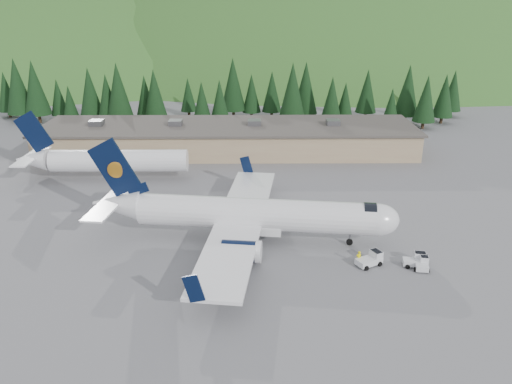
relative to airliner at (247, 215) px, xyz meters
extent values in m
plane|color=#59595E|center=(1.09, -0.14, -3.33)|extent=(600.00, 600.00, 0.00)
cylinder|color=white|center=(1.09, -0.14, 0.17)|extent=(29.08, 7.47, 3.87)
ellipsoid|color=white|center=(15.39, -1.95, 0.17)|extent=(5.48, 4.47, 3.87)
cylinder|color=black|center=(14.37, -1.82, 0.63)|extent=(1.83, 3.35, 3.19)
cone|color=white|center=(-16.27, 2.07, 0.58)|extent=(6.61, 4.62, 3.87)
cube|color=white|center=(0.07, -0.01, -1.46)|extent=(8.58, 4.30, 1.03)
cube|color=white|center=(-0.95, 0.12, -0.86)|extent=(10.02, 35.43, 0.36)
cube|color=black|center=(-0.28, 17.67, 0.48)|extent=(2.09, 0.42, 2.96)
cube|color=black|center=(-4.69, -17.04, 0.48)|extent=(2.09, 0.42, 2.96)
cylinder|color=black|center=(0.82, 5.91, -1.74)|extent=(4.59, 2.89, 2.37)
cylinder|color=white|center=(2.76, 5.67, -1.74)|extent=(0.93, 2.57, 2.51)
cube|color=white|center=(0.82, 5.91, -1.17)|extent=(2.28, 0.54, 0.93)
cylinder|color=black|center=(-0.68, -5.93, -1.74)|extent=(4.59, 2.89, 2.37)
cylinder|color=white|center=(1.26, -6.18, -1.74)|extent=(0.93, 2.57, 2.51)
cube|color=white|center=(-0.68, -5.93, -1.17)|extent=(2.28, 0.54, 0.93)
cube|color=black|center=(-16.06, 2.04, 5.40)|extent=(6.35, 1.11, 7.56)
ellipsoid|color=orange|center=(-15.83, 2.22, 5.19)|extent=(2.05, 0.44, 2.04)
ellipsoid|color=orange|center=(-15.88, 1.81, 5.19)|extent=(2.05, 0.44, 2.04)
cube|color=black|center=(-13.41, 1.70, 2.72)|extent=(2.85, 0.61, 2.04)
cube|color=white|center=(-16.78, 2.13, 1.09)|extent=(4.28, 13.10, 0.23)
cylinder|color=slate|center=(12.33, -1.57, -2.41)|extent=(0.23, 0.23, 1.85)
cylinder|color=black|center=(12.33, -1.57, -2.94)|extent=(0.81, 0.38, 0.78)
cylinder|color=slate|center=(-1.62, 3.01, -2.30)|extent=(0.28, 0.28, 2.06)
cylinder|color=black|center=(-1.21, 2.96, -2.77)|extent=(1.17, 0.50, 1.13)
cylinder|color=black|center=(-2.03, 3.06, -2.77)|extent=(1.17, 0.50, 1.13)
cylinder|color=slate|center=(-2.32, -2.51, -2.30)|extent=(0.28, 0.28, 2.06)
cylinder|color=black|center=(-1.91, -2.56, -2.77)|extent=(1.17, 0.50, 1.13)
cylinder|color=black|center=(-2.73, -2.45, -2.77)|extent=(1.17, 0.50, 1.13)
cylinder|color=white|center=(-20.91, 21.86, -0.13)|extent=(22.00, 3.60, 3.60)
cone|color=white|center=(-34.91, 21.86, 0.07)|extent=(5.00, 3.60, 3.60)
cube|color=black|center=(-33.91, 21.86, 4.67)|extent=(5.82, 0.28, 6.89)
cube|color=white|center=(-34.91, 21.86, 0.67)|extent=(2.40, 11.00, 0.20)
cube|color=silver|center=(13.58, -6.44, -2.80)|extent=(3.25, 2.64, 0.68)
cube|color=silver|center=(14.44, -5.99, -2.22)|extent=(1.49, 1.65, 0.87)
cube|color=black|center=(14.44, -5.99, -1.83)|extent=(1.36, 1.52, 0.10)
cylinder|color=black|center=(14.08, -5.30, -3.06)|extent=(0.58, 0.44, 0.54)
cylinder|color=black|center=(14.80, -6.67, -3.06)|extent=(0.58, 0.44, 0.54)
cylinder|color=black|center=(12.37, -6.21, -3.06)|extent=(0.58, 0.44, 0.54)
cylinder|color=black|center=(13.09, -7.58, -3.06)|extent=(0.58, 0.44, 0.54)
cube|color=silver|center=(18.69, -6.72, -2.85)|extent=(2.81, 1.73, 0.62)
cube|color=silver|center=(19.56, -6.86, -2.32)|extent=(1.07, 1.36, 0.79)
cube|color=black|center=(19.56, -6.86, -1.97)|extent=(0.97, 1.26, 0.09)
cylinder|color=black|center=(19.67, -6.17, -3.09)|extent=(0.52, 0.27, 0.49)
cylinder|color=black|center=(19.44, -7.55, -3.09)|extent=(0.52, 0.27, 0.49)
cylinder|color=black|center=(17.93, -5.88, -3.09)|extent=(0.52, 0.27, 0.49)
cylinder|color=black|center=(17.71, -7.27, -3.09)|extent=(0.52, 0.27, 0.49)
cube|color=silver|center=(19.21, -7.07, -2.84)|extent=(1.74, 2.86, 0.63)
cube|color=silver|center=(19.34, -6.18, -2.30)|extent=(1.38, 1.08, 0.81)
cube|color=black|center=(19.34, -6.18, -1.94)|extent=(1.27, 0.97, 0.09)
cylinder|color=black|center=(18.63, -6.07, -3.08)|extent=(0.27, 0.53, 0.50)
cylinder|color=black|center=(20.05, -6.29, -3.08)|extent=(0.27, 0.53, 0.50)
cylinder|color=black|center=(18.36, -7.85, -3.08)|extent=(0.27, 0.53, 0.50)
cylinder|color=black|center=(19.78, -8.06, -3.08)|extent=(0.27, 0.53, 0.50)
cube|color=#9A7C5F|center=(-3.91, 37.86, -0.93)|extent=(70.00, 16.00, 4.80)
cube|color=#47423D|center=(-3.91, 37.86, 1.62)|extent=(71.00, 17.00, 0.40)
cube|color=slate|center=(-28.91, 37.86, 2.27)|extent=(2.50, 2.50, 1.00)
cube|color=slate|center=(-13.91, 37.86, 2.27)|extent=(2.50, 2.50, 1.00)
cube|color=slate|center=(1.09, 37.86, 2.27)|extent=(2.50, 2.50, 1.00)
cube|color=slate|center=(16.09, 37.86, 2.27)|extent=(2.50, 2.50, 1.00)
imported|color=#FFED00|center=(12.47, -6.23, -2.51)|extent=(0.66, 0.48, 1.65)
cone|color=black|center=(-59.26, 67.08, 3.03)|extent=(4.67, 4.67, 9.55)
cone|color=black|center=(-54.02, 62.25, 5.17)|extent=(6.23, 6.23, 12.75)
cone|color=black|center=(-49.57, 61.21, 4.94)|extent=(6.07, 6.07, 12.41)
cone|color=black|center=(-45.45, 63.73, 2.29)|extent=(4.12, 4.12, 8.43)
cone|color=black|center=(-41.39, 59.60, 1.82)|extent=(3.78, 3.78, 7.73)
cone|color=black|center=(-36.51, 59.71, 4.13)|extent=(5.47, 5.47, 11.20)
cone|color=black|center=(-32.07, 57.61, 3.47)|extent=(4.99, 4.99, 10.20)
cone|color=black|center=(-29.10, 56.37, 4.96)|extent=(6.08, 6.08, 12.44)
cone|color=black|center=(-24.02, 60.23, 3.06)|extent=(4.69, 4.69, 9.60)
cone|color=black|center=(-21.32, 57.65, 4.06)|extent=(5.42, 5.42, 11.08)
cone|color=black|center=(-15.03, 67.76, 2.08)|extent=(3.97, 3.97, 8.11)
cone|color=black|center=(-10.53, 55.68, 2.68)|extent=(4.41, 4.41, 9.02)
cone|color=black|center=(-6.54, 55.86, 2.87)|extent=(4.55, 4.55, 9.30)
cone|color=black|center=(-3.87, 65.63, 4.94)|extent=(6.07, 6.07, 12.42)
cone|color=black|center=(0.57, 65.64, 2.78)|extent=(4.48, 4.48, 9.16)
cone|color=black|center=(5.50, 65.88, 3.13)|extent=(4.74, 4.74, 9.69)
cone|color=black|center=(9.77, 57.22, 4.89)|extent=(6.03, 6.03, 12.33)
cone|color=black|center=(13.22, 61.93, 4.65)|extent=(5.86, 5.86, 11.98)
cone|color=black|center=(18.56, 56.02, 3.24)|extent=(4.82, 4.82, 9.86)
cone|color=black|center=(21.86, 57.74, 2.34)|extent=(4.16, 4.16, 8.51)
cone|color=black|center=(28.25, 64.45, 3.49)|extent=(5.00, 5.00, 10.23)
cone|color=black|center=(32.45, 57.34, 1.66)|extent=(3.66, 3.66, 7.49)
cone|color=black|center=(36.76, 60.25, 4.39)|extent=(5.66, 5.66, 11.58)
cone|color=black|center=(39.30, 54.84, 3.49)|extent=(5.00, 5.00, 10.23)
cone|color=black|center=(45.25, 59.79, 3.21)|extent=(4.80, 4.80, 9.82)
cone|color=black|center=(49.78, 66.45, 3.19)|extent=(4.79, 4.79, 9.79)
ellipsoid|color=#2B501C|center=(-88.91, 169.86, -78.33)|extent=(336.00, 240.00, 240.00)
ellipsoid|color=#2B501C|center=(41.09, 199.86, -88.33)|extent=(420.00, 300.00, 300.00)
ellipsoid|color=#2B501C|center=(161.09, 239.86, -88.33)|extent=(392.00, 280.00, 280.00)
camera|label=1|loc=(0.52, -55.20, 24.79)|focal=35.00mm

